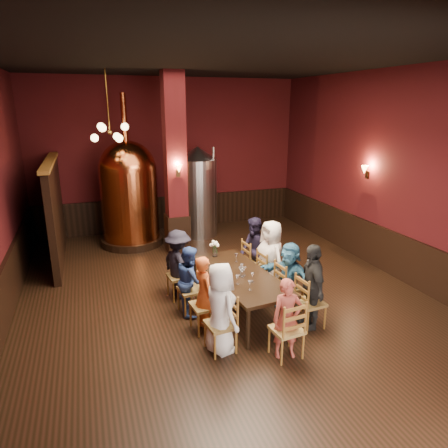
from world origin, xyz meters
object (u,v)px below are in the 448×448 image
object	(u,v)px
dining_table	(240,277)
person_1	(204,294)
person_0	(220,308)
steel_vessel	(198,192)
rose_vase	(215,246)
person_2	(190,280)
copper_kettle	(129,192)

from	to	relation	value
dining_table	person_1	distance (m)	0.91
person_0	steel_vessel	world-z (taller)	steel_vessel
person_0	rose_vase	distance (m)	2.16
person_1	steel_vessel	bearing A→B (deg)	-24.16
person_2	rose_vase	xyz separation A→B (m)	(0.71, 0.74, 0.32)
person_0	copper_kettle	world-z (taller)	copper_kettle
dining_table	rose_vase	xyz separation A→B (m)	(-0.17, 0.99, 0.28)
dining_table	person_1	bearing A→B (deg)	-158.78
person_0	copper_kettle	distance (m)	5.70
dining_table	person_2	distance (m)	0.91
person_0	steel_vessel	distance (m)	5.90
person_1	steel_vessel	world-z (taller)	steel_vessel
copper_kettle	steel_vessel	distance (m)	1.97
person_1	copper_kettle	xyz separation A→B (m)	(-0.63, 4.95, 0.79)
rose_vase	person_1	bearing A→B (deg)	-114.78
steel_vessel	rose_vase	xyz separation A→B (m)	(-0.68, -3.67, -0.33)
person_1	person_2	size ratio (longest dim) A/B	1.04
dining_table	rose_vase	world-z (taller)	rose_vase
person_1	rose_vase	size ratio (longest dim) A/B	3.99
copper_kettle	rose_vase	xyz separation A→B (m)	(1.28, -3.54, -0.49)
person_2	copper_kettle	bearing A→B (deg)	15.43
dining_table	person_1	size ratio (longest dim) A/B	1.85
rose_vase	person_2	bearing A→B (deg)	-133.73
dining_table	copper_kettle	bearing A→B (deg)	102.00
person_2	dining_table	bearing A→B (deg)	-97.62
copper_kettle	person_2	bearing A→B (deg)	-82.50
dining_table	copper_kettle	xyz separation A→B (m)	(-1.44, 4.53, 0.77)
steel_vessel	dining_table	bearing A→B (deg)	-96.32
person_0	person_2	size ratio (longest dim) A/B	1.13
dining_table	person_2	bearing A→B (deg)	158.78
person_1	steel_vessel	xyz separation A→B (m)	(1.33, 5.07, 0.63)
person_1	person_2	distance (m)	0.66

